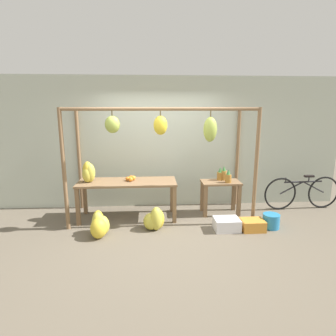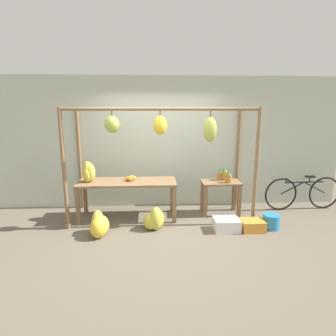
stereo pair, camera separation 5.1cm
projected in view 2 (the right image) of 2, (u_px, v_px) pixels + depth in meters
The scene contains 14 objects.
ground_plane at pixel (163, 234), 4.85m from camera, with size 20.00×20.00×0.00m, color #665B4C.
shop_wall_back at pixel (160, 143), 6.06m from camera, with size 8.00×0.08×2.80m.
stall_awning at pixel (163, 140), 5.07m from camera, with size 3.48×1.25×2.16m.
display_table_main at pixel (127, 186), 5.46m from camera, with size 1.89×0.70×0.75m.
display_table_side at pixel (221, 190), 5.72m from camera, with size 0.78×0.45×0.68m.
banana_pile_on_table at pixel (88, 173), 5.34m from camera, with size 0.28×0.25×0.40m.
orange_pile at pixel (131, 178), 5.48m from camera, with size 0.20×0.25×0.10m.
pineapple_cluster at pixel (225, 176), 5.67m from camera, with size 0.24×0.33×0.30m.
banana_pile_ground_left at pixel (99, 225), 4.79m from camera, with size 0.41×0.53×0.42m.
banana_pile_ground_right at pixel (155, 220), 5.04m from camera, with size 0.45×0.41×0.43m.
fruit_crate_white at pixel (226, 224), 5.00m from camera, with size 0.44×0.35×0.21m.
blue_bucket at pixel (271, 221), 5.08m from camera, with size 0.30×0.30×0.26m.
parked_bicycle at pixel (303, 193), 5.99m from camera, with size 1.69×0.10×0.74m.
fruit_crate_purple at pixel (252, 225), 4.99m from camera, with size 0.40×0.32×0.19m.
Camera 2 is at (-0.18, -4.50, 2.15)m, focal length 30.00 mm.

